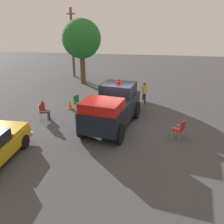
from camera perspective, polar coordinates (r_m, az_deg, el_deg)
The scene contains 10 objects.
ground_plane at distance 13.98m, azimuth 2.00°, elevation -3.54°, with size 60.00×60.00×0.00m, color #424244.
vintage_fire_truck at distance 13.72m, azimuth 0.32°, elevation 1.40°, with size 3.23×6.23×2.59m.
lawn_chair_near_truck at distance 15.36m, azimuth -16.50°, elevation 0.31°, with size 0.59×0.60×1.02m.
lawn_chair_by_car at distance 16.56m, azimuth -8.28°, elevation 2.54°, with size 0.66×0.65×1.02m.
lawn_chair_spare at distance 12.93m, azimuth 16.18°, elevation -3.75°, with size 0.68×0.67×1.02m.
spectator_seated at distance 15.30m, azimuth -16.07°, elevation 0.70°, with size 0.60×0.48×1.29m.
spectator_standing at distance 17.42m, azimuth 7.79°, elevation 4.83°, with size 0.42×0.62×1.68m.
oak_tree_right at distance 23.03m, azimuth -7.37°, elevation 17.03°, with size 3.61×3.61×6.01m.
utility_pole at distance 26.10m, azimuth -9.52°, elevation 16.27°, with size 1.27×1.30×6.97m.
traffic_cone at distance 16.91m, azimuth -10.10°, elevation 1.82°, with size 0.40×0.40×0.64m.
Camera 1 is at (1.60, -12.55, 5.94)m, focal length 37.94 mm.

